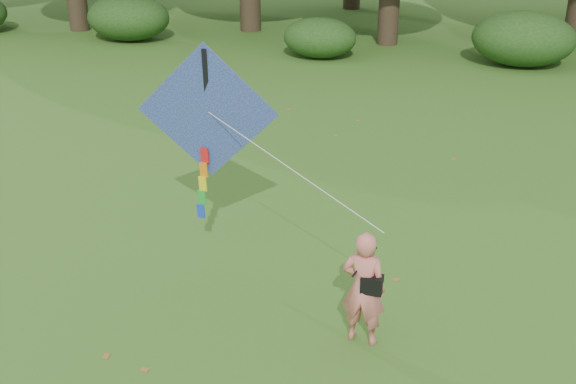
# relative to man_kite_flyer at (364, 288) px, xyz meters

# --- Properties ---
(ground) EXTENTS (100.00, 100.00, 0.00)m
(ground) POSITION_rel_man_kite_flyer_xyz_m (-0.80, -0.47, -0.87)
(ground) COLOR #265114
(ground) RESTS_ON ground
(man_kite_flyer) EXTENTS (0.67, 0.47, 1.74)m
(man_kite_flyer) POSITION_rel_man_kite_flyer_xyz_m (0.00, 0.00, 0.00)
(man_kite_flyer) COLOR #D76F65
(man_kite_flyer) RESTS_ON ground
(crossbody_bag) EXTENTS (0.43, 0.20, 0.70)m
(crossbody_bag) POSITION_rel_man_kite_flyer_xyz_m (0.12, -0.03, 0.12)
(crossbody_bag) COLOR black
(crossbody_bag) RESTS_ON ground
(flying_kite) EXTENTS (4.33, 1.93, 3.09)m
(flying_kite) POSITION_rel_man_kite_flyer_xyz_m (-2.93, 1.65, 1.77)
(flying_kite) COLOR #294EB2
(flying_kite) RESTS_ON ground
(shrub_band) EXTENTS (39.15, 3.22, 1.88)m
(shrub_band) POSITION_rel_man_kite_flyer_xyz_m (-1.52, 17.13, -0.02)
(shrub_band) COLOR #264919
(shrub_band) RESTS_ON ground
(fallen_leaves) EXTENTS (9.83, 13.47, 0.01)m
(fallen_leaves) POSITION_rel_man_kite_flyer_xyz_m (-1.73, 5.08, -0.87)
(fallen_leaves) COLOR brown
(fallen_leaves) RESTS_ON ground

